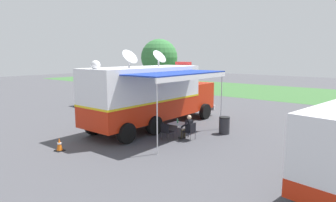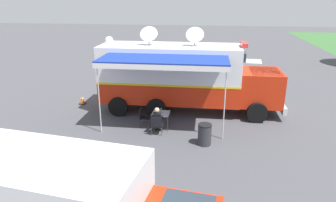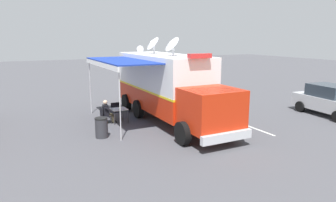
# 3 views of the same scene
# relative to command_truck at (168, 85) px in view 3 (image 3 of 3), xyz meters

# --- Properties ---
(ground_plane) EXTENTS (100.00, 100.00, 0.00)m
(ground_plane) POSITION_rel_command_truck_xyz_m (-0.03, -0.75, -1.95)
(ground_plane) COLOR #47474C
(lot_stripe) EXTENTS (0.15, 4.80, 0.01)m
(lot_stripe) POSITION_rel_command_truck_xyz_m (-3.15, 2.17, -1.94)
(lot_stripe) COLOR silver
(lot_stripe) RESTS_ON ground
(command_truck) EXTENTS (4.91, 9.51, 4.53)m
(command_truck) POSITION_rel_command_truck_xyz_m (0.00, 0.00, 0.00)
(command_truck) COLOR red
(command_truck) RESTS_ON ground
(folding_table) EXTENTS (0.81, 0.81, 0.73)m
(folding_table) POSITION_rel_command_truck_xyz_m (2.47, -0.85, -1.27)
(folding_table) COLOR silver
(folding_table) RESTS_ON ground
(water_bottle) EXTENTS (0.07, 0.07, 0.22)m
(water_bottle) POSITION_rel_command_truck_xyz_m (2.41, -0.84, -1.11)
(water_bottle) COLOR #3F9959
(water_bottle) RESTS_ON folding_table
(folding_chair_at_table) EXTENTS (0.48, 0.48, 0.87)m
(folding_chair_at_table) POSITION_rel_command_truck_xyz_m (3.27, -0.90, -1.43)
(folding_chair_at_table) COLOR black
(folding_chair_at_table) RESTS_ON ground
(folding_chair_beside_table) EXTENTS (0.48, 0.48, 0.87)m
(folding_chair_beside_table) POSITION_rel_command_truck_xyz_m (2.38, -1.70, -1.43)
(folding_chair_beside_table) COLOR black
(folding_chair_beside_table) RESTS_ON ground
(seated_responder) EXTENTS (0.66, 0.55, 1.25)m
(seated_responder) POSITION_rel_command_truck_xyz_m (3.08, -0.90, -1.30)
(seated_responder) COLOR black
(seated_responder) RESTS_ON ground
(trash_bin) EXTENTS (0.57, 0.57, 0.91)m
(trash_bin) POSITION_rel_command_truck_xyz_m (3.95, 1.23, -1.49)
(trash_bin) COLOR #2D2D33
(trash_bin) RESTS_ON ground
(traffic_cone) EXTENTS (0.36, 0.36, 0.58)m
(traffic_cone) POSITION_rel_command_truck_xyz_m (-0.25, -5.84, -1.67)
(traffic_cone) COLOR black
(traffic_cone) RESTS_ON ground
(car_behind_truck) EXTENTS (2.32, 4.35, 1.76)m
(car_behind_truck) POSITION_rel_command_truck_xyz_m (-8.80, 3.14, -1.07)
(car_behind_truck) COLOR #B2B5BA
(car_behind_truck) RESTS_ON ground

